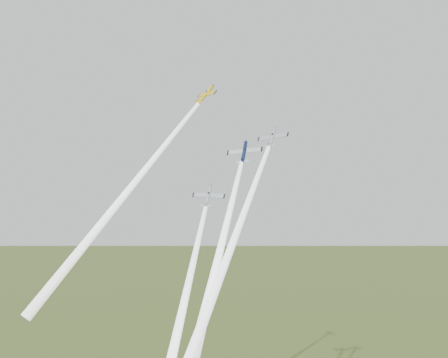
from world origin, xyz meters
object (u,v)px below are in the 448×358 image
plane_silver_right (272,138)px  plane_silver_low (208,197)px  plane_navy (244,152)px  plane_yellow (205,95)px

plane_silver_right → plane_silver_low: plane_silver_right is taller
plane_navy → plane_silver_right: plane_silver_right is taller
plane_navy → plane_silver_right: bearing=-6.5°
plane_silver_low → plane_navy: bearing=31.3°
plane_navy → plane_yellow: bearing=151.8°
plane_silver_right → plane_navy: bearing=-175.5°
plane_navy → plane_silver_right: 7.62m
plane_yellow → plane_navy: 20.43m
plane_silver_right → plane_silver_low: bearing=-152.0°
plane_yellow → plane_navy: bearing=10.3°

